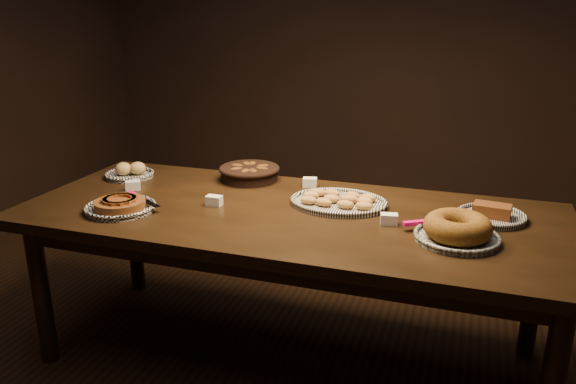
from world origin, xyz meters
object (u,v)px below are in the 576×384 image
(buffet_table, at_px, (289,226))
(apple_tart_plate, at_px, (120,206))
(bundt_cake_plate, at_px, (457,230))
(madeleine_platter, at_px, (339,201))

(buffet_table, height_order, apple_tart_plate, apple_tart_plate)
(apple_tart_plate, height_order, bundt_cake_plate, bundt_cake_plate)
(buffet_table, height_order, bundt_cake_plate, bundt_cake_plate)
(buffet_table, xyz_separation_m, bundt_cake_plate, (0.72, -0.11, 0.12))
(apple_tart_plate, xyz_separation_m, madeleine_platter, (0.90, 0.38, -0.00))
(buffet_table, bearing_deg, apple_tart_plate, -161.94)
(apple_tart_plate, relative_size, madeleine_platter, 0.77)
(madeleine_platter, height_order, bundt_cake_plate, bundt_cake_plate)
(apple_tart_plate, height_order, madeleine_platter, apple_tart_plate)
(buffet_table, xyz_separation_m, apple_tart_plate, (-0.71, -0.23, 0.10))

